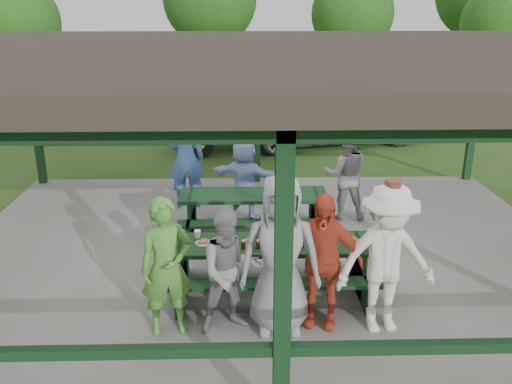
{
  "coord_description": "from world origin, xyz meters",
  "views": [
    {
      "loc": [
        -0.34,
        -7.87,
        3.92
      ],
      "look_at": [
        -0.13,
        -0.3,
        1.26
      ],
      "focal_mm": 38.0,
      "sensor_mm": 36.0,
      "label": 1
    }
  ],
  "objects_px": {
    "spectator_blue": "(186,158)",
    "spectator_grey": "(346,174)",
    "spectator_lblue": "(245,179)",
    "contestant_grey_mid": "(280,255)",
    "pickup_truck": "(331,114)",
    "contestant_white_fedora": "(386,259)",
    "contestant_grey_left": "(230,271)",
    "contestant_red": "(321,260)",
    "picnic_table_far": "(254,209)",
    "picnic_table_near": "(271,260)",
    "contestant_green": "(167,267)",
    "farm_trailer": "(231,125)"
  },
  "relations": [
    {
      "from": "spectator_blue",
      "to": "spectator_grey",
      "type": "height_order",
      "value": "spectator_blue"
    },
    {
      "from": "spectator_lblue",
      "to": "contestant_grey_mid",
      "type": "bearing_deg",
      "value": 117.84
    },
    {
      "from": "spectator_lblue",
      "to": "pickup_truck",
      "type": "bearing_deg",
      "value": -90.59
    },
    {
      "from": "contestant_white_fedora",
      "to": "contestant_grey_left",
      "type": "bearing_deg",
      "value": 172.48
    },
    {
      "from": "contestant_white_fedora",
      "to": "spectator_lblue",
      "type": "relative_size",
      "value": 1.25
    },
    {
      "from": "contestant_white_fedora",
      "to": "spectator_blue",
      "type": "xyz_separation_m",
      "value": [
        -2.79,
        4.34,
        0.04
      ]
    },
    {
      "from": "contestant_red",
      "to": "contestant_grey_mid",
      "type": "bearing_deg",
      "value": -153.86
    },
    {
      "from": "picnic_table_far",
      "to": "spectator_blue",
      "type": "height_order",
      "value": "spectator_blue"
    },
    {
      "from": "contestant_grey_left",
      "to": "spectator_grey",
      "type": "distance_m",
      "value": 4.16
    },
    {
      "from": "spectator_grey",
      "to": "contestant_grey_mid",
      "type": "bearing_deg",
      "value": 72.28
    },
    {
      "from": "picnic_table_near",
      "to": "contestant_green",
      "type": "xyz_separation_m",
      "value": [
        -1.29,
        -0.9,
        0.38
      ]
    },
    {
      "from": "contestant_grey_mid",
      "to": "spectator_blue",
      "type": "distance_m",
      "value": 4.56
    },
    {
      "from": "contestant_green",
      "to": "spectator_blue",
      "type": "relative_size",
      "value": 0.88
    },
    {
      "from": "farm_trailer",
      "to": "contestant_grey_mid",
      "type": "bearing_deg",
      "value": -92.83
    },
    {
      "from": "picnic_table_near",
      "to": "contestant_red",
      "type": "bearing_deg",
      "value": -53.85
    },
    {
      "from": "contestant_white_fedora",
      "to": "spectator_grey",
      "type": "bearing_deg",
      "value": 80.98
    },
    {
      "from": "contestant_red",
      "to": "contestant_white_fedora",
      "type": "height_order",
      "value": "contestant_white_fedora"
    },
    {
      "from": "contestant_grey_left",
      "to": "contestant_red",
      "type": "relative_size",
      "value": 0.9
    },
    {
      "from": "picnic_table_far",
      "to": "contestant_grey_mid",
      "type": "height_order",
      "value": "contestant_grey_mid"
    },
    {
      "from": "picnic_table_far",
      "to": "contestant_grey_left",
      "type": "height_order",
      "value": "contestant_grey_left"
    },
    {
      "from": "contestant_red",
      "to": "farm_trailer",
      "type": "relative_size",
      "value": 0.43
    },
    {
      "from": "contestant_white_fedora",
      "to": "spectator_grey",
      "type": "relative_size",
      "value": 1.15
    },
    {
      "from": "contestant_red",
      "to": "contestant_white_fedora",
      "type": "bearing_deg",
      "value": 3.99
    },
    {
      "from": "contestant_grey_mid",
      "to": "farm_trailer",
      "type": "height_order",
      "value": "contestant_grey_mid"
    },
    {
      "from": "picnic_table_far",
      "to": "pickup_truck",
      "type": "xyz_separation_m",
      "value": [
        2.47,
        7.17,
        0.24
      ]
    },
    {
      "from": "contestant_white_fedora",
      "to": "farm_trailer",
      "type": "bearing_deg",
      "value": 96.36
    },
    {
      "from": "spectator_blue",
      "to": "picnic_table_near",
      "type": "bearing_deg",
      "value": 106.07
    },
    {
      "from": "spectator_grey",
      "to": "farm_trailer",
      "type": "height_order",
      "value": "spectator_grey"
    },
    {
      "from": "picnic_table_far",
      "to": "spectator_lblue",
      "type": "height_order",
      "value": "spectator_lblue"
    },
    {
      "from": "picnic_table_near",
      "to": "spectator_grey",
      "type": "bearing_deg",
      "value": 61.06
    },
    {
      "from": "spectator_blue",
      "to": "pickup_truck",
      "type": "relative_size",
      "value": 0.34
    },
    {
      "from": "spectator_lblue",
      "to": "spectator_grey",
      "type": "bearing_deg",
      "value": -158.97
    },
    {
      "from": "picnic_table_far",
      "to": "spectator_grey",
      "type": "bearing_deg",
      "value": 23.52
    },
    {
      "from": "spectator_blue",
      "to": "spectator_grey",
      "type": "distance_m",
      "value": 3.06
    },
    {
      "from": "contestant_grey_left",
      "to": "pickup_truck",
      "type": "height_order",
      "value": "contestant_grey_left"
    },
    {
      "from": "contestant_grey_mid",
      "to": "contestant_red",
      "type": "xyz_separation_m",
      "value": [
        0.51,
        0.1,
        -0.12
      ]
    },
    {
      "from": "picnic_table_near",
      "to": "picnic_table_far",
      "type": "bearing_deg",
      "value": 95.42
    },
    {
      "from": "contestant_white_fedora",
      "to": "pickup_truck",
      "type": "bearing_deg",
      "value": 78.61
    },
    {
      "from": "contestant_green",
      "to": "spectator_grey",
      "type": "xyz_separation_m",
      "value": [
        2.8,
        3.65,
        -0.02
      ]
    },
    {
      "from": "picnic_table_near",
      "to": "farm_trailer",
      "type": "height_order",
      "value": "farm_trailer"
    },
    {
      "from": "contestant_grey_left",
      "to": "spectator_lblue",
      "type": "xyz_separation_m",
      "value": [
        0.2,
        3.64,
        -0.01
      ]
    },
    {
      "from": "contestant_green",
      "to": "contestant_red",
      "type": "bearing_deg",
      "value": -10.2
    },
    {
      "from": "contestant_green",
      "to": "spectator_lblue",
      "type": "distance_m",
      "value": 3.79
    },
    {
      "from": "farm_trailer",
      "to": "contestant_red",
      "type": "bearing_deg",
      "value": -89.58
    },
    {
      "from": "farm_trailer",
      "to": "spectator_grey",
      "type": "bearing_deg",
      "value": -75.61
    },
    {
      "from": "contestant_green",
      "to": "farm_trailer",
      "type": "distance_m",
      "value": 9.14
    },
    {
      "from": "contestant_green",
      "to": "farm_trailer",
      "type": "relative_size",
      "value": 0.43
    },
    {
      "from": "farm_trailer",
      "to": "pickup_truck",
      "type": "bearing_deg",
      "value": 10.5
    },
    {
      "from": "contestant_red",
      "to": "picnic_table_near",
      "type": "bearing_deg",
      "value": 141.13
    },
    {
      "from": "spectator_lblue",
      "to": "spectator_blue",
      "type": "bearing_deg",
      "value": -8.44
    }
  ]
}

